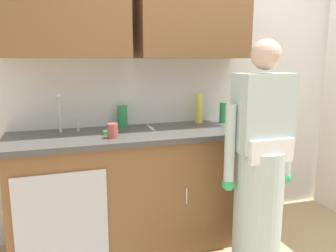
{
  "coord_description": "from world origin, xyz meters",
  "views": [
    {
      "loc": [
        -1.14,
        -1.8,
        1.48
      ],
      "look_at": [
        -0.36,
        0.55,
        1.0
      ],
      "focal_mm": 36.03,
      "sensor_mm": 36.0,
      "label": 1
    }
  ],
  "objects_px": {
    "sink": "(67,138)",
    "sponge": "(110,132)",
    "bottle_cleaner_spray": "(199,108)",
    "cup_by_sink": "(113,131)",
    "bottle_dish_liquid": "(223,113)",
    "bottle_water_short": "(122,116)",
    "person_at_sink": "(259,176)",
    "knife_on_counter": "(150,128)"
  },
  "relations": [
    {
      "from": "bottle_cleaner_spray",
      "to": "cup_by_sink",
      "type": "xyz_separation_m",
      "value": [
        -0.82,
        -0.35,
        -0.08
      ]
    },
    {
      "from": "sink",
      "to": "sponge",
      "type": "height_order",
      "value": "sink"
    },
    {
      "from": "knife_on_counter",
      "to": "sponge",
      "type": "height_order",
      "value": "sponge"
    },
    {
      "from": "person_at_sink",
      "to": "sponge",
      "type": "xyz_separation_m",
      "value": [
        -0.94,
        0.56,
        0.26
      ]
    },
    {
      "from": "person_at_sink",
      "to": "bottle_dish_liquid",
      "type": "distance_m",
      "value": 0.8
    },
    {
      "from": "sink",
      "to": "bottle_water_short",
      "type": "height_order",
      "value": "sink"
    },
    {
      "from": "bottle_water_short",
      "to": "person_at_sink",
      "type": "bearing_deg",
      "value": -44.76
    },
    {
      "from": "bottle_dish_liquid",
      "to": "cup_by_sink",
      "type": "height_order",
      "value": "bottle_dish_liquid"
    },
    {
      "from": "knife_on_counter",
      "to": "bottle_water_short",
      "type": "bearing_deg",
      "value": 63.49
    },
    {
      "from": "sponge",
      "to": "bottle_water_short",
      "type": "bearing_deg",
      "value": 60.0
    },
    {
      "from": "cup_by_sink",
      "to": "sponge",
      "type": "bearing_deg",
      "value": 88.3
    },
    {
      "from": "bottle_water_short",
      "to": "sink",
      "type": "bearing_deg",
      "value": -154.59
    },
    {
      "from": "sponge",
      "to": "person_at_sink",
      "type": "bearing_deg",
      "value": -30.56
    },
    {
      "from": "bottle_dish_liquid",
      "to": "sponge",
      "type": "distance_m",
      "value": 1.04
    },
    {
      "from": "cup_by_sink",
      "to": "sponge",
      "type": "xyz_separation_m",
      "value": [
        0.0,
        0.14,
        -0.04
      ]
    },
    {
      "from": "bottle_cleaner_spray",
      "to": "bottle_water_short",
      "type": "bearing_deg",
      "value": 177.77
    },
    {
      "from": "person_at_sink",
      "to": "knife_on_counter",
      "type": "relative_size",
      "value": 6.75
    },
    {
      "from": "person_at_sink",
      "to": "bottle_water_short",
      "type": "relative_size",
      "value": 9.14
    },
    {
      "from": "cup_by_sink",
      "to": "sponge",
      "type": "distance_m",
      "value": 0.14
    },
    {
      "from": "bottle_water_short",
      "to": "knife_on_counter",
      "type": "bearing_deg",
      "value": -28.78
    },
    {
      "from": "bottle_water_short",
      "to": "cup_by_sink",
      "type": "distance_m",
      "value": 0.4
    },
    {
      "from": "bottle_dish_liquid",
      "to": "person_at_sink",
      "type": "bearing_deg",
      "value": -96.31
    },
    {
      "from": "cup_by_sink",
      "to": "sink",
      "type": "bearing_deg",
      "value": 152.56
    },
    {
      "from": "knife_on_counter",
      "to": "sponge",
      "type": "bearing_deg",
      "value": 112.34
    },
    {
      "from": "bottle_dish_liquid",
      "to": "sponge",
      "type": "xyz_separation_m",
      "value": [
        -1.02,
        -0.16,
        -0.07
      ]
    },
    {
      "from": "sink",
      "to": "sponge",
      "type": "relative_size",
      "value": 4.55
    },
    {
      "from": "bottle_water_short",
      "to": "bottle_cleaner_spray",
      "type": "height_order",
      "value": "bottle_cleaner_spray"
    },
    {
      "from": "person_at_sink",
      "to": "bottle_cleaner_spray",
      "type": "bearing_deg",
      "value": 99.53
    },
    {
      "from": "sink",
      "to": "sponge",
      "type": "bearing_deg",
      "value": -4.64
    },
    {
      "from": "sink",
      "to": "person_at_sink",
      "type": "relative_size",
      "value": 0.31
    },
    {
      "from": "bottle_dish_liquid",
      "to": "cup_by_sink",
      "type": "xyz_separation_m",
      "value": [
        -1.03,
        -0.29,
        -0.04
      ]
    },
    {
      "from": "bottle_water_short",
      "to": "bottle_cleaner_spray",
      "type": "bearing_deg",
      "value": -2.23
    },
    {
      "from": "sink",
      "to": "cup_by_sink",
      "type": "relative_size",
      "value": 4.81
    },
    {
      "from": "cup_by_sink",
      "to": "bottle_dish_liquid",
      "type": "bearing_deg",
      "value": 16.01
    },
    {
      "from": "bottle_dish_liquid",
      "to": "knife_on_counter",
      "type": "distance_m",
      "value": 0.68
    },
    {
      "from": "bottle_dish_liquid",
      "to": "bottle_cleaner_spray",
      "type": "height_order",
      "value": "bottle_cleaner_spray"
    },
    {
      "from": "sink",
      "to": "bottle_dish_liquid",
      "type": "xyz_separation_m",
      "value": [
        1.34,
        0.13,
        0.1
      ]
    },
    {
      "from": "knife_on_counter",
      "to": "sponge",
      "type": "distance_m",
      "value": 0.37
    },
    {
      "from": "sink",
      "to": "knife_on_counter",
      "type": "xyz_separation_m",
      "value": [
        0.66,
        0.1,
        0.02
      ]
    },
    {
      "from": "sink",
      "to": "sponge",
      "type": "xyz_separation_m",
      "value": [
        0.31,
        -0.03,
        0.03
      ]
    },
    {
      "from": "person_at_sink",
      "to": "bottle_dish_liquid",
      "type": "height_order",
      "value": "person_at_sink"
    },
    {
      "from": "sink",
      "to": "bottle_cleaner_spray",
      "type": "xyz_separation_m",
      "value": [
        1.13,
        0.19,
        0.15
      ]
    }
  ]
}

